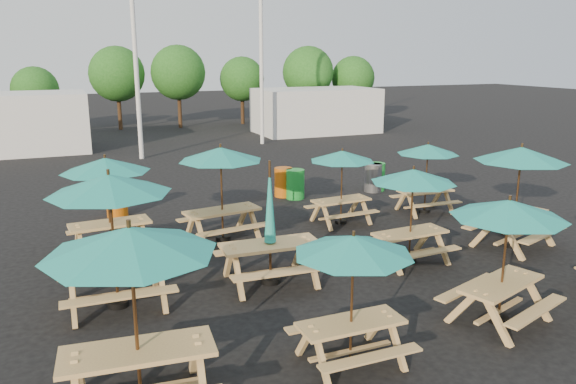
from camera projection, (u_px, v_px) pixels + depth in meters
name	position (u px, v px, depth m)	size (l,w,h in m)	color
ground	(312.00, 250.00, 13.48)	(120.00, 120.00, 0.00)	black
picnic_unit_0	(131.00, 252.00, 6.98)	(2.38, 2.38, 2.54)	tan
picnic_unit_1	(110.00, 193.00, 9.97)	(2.24, 2.24, 2.54)	tan
picnic_unit_2	(106.00, 171.00, 12.75)	(2.19, 2.19, 2.32)	tan
picnic_unit_3	(353.00, 253.00, 8.14)	(1.80, 1.80, 2.06)	tan
picnic_unit_4	(270.00, 234.00, 11.32)	(2.07, 1.83, 2.56)	tan
picnic_unit_5	(221.00, 160.00, 13.73)	(2.37, 2.37, 2.40)	tan
picnic_unit_6	(508.00, 217.00, 9.42)	(2.46, 2.46, 2.24)	tan
picnic_unit_7	(413.00, 182.00, 12.27)	(2.00, 2.00, 2.17)	tan
picnic_unit_8	(342.00, 160.00, 15.23)	(1.91, 1.91, 2.06)	tan
picnic_unit_10	(521.00, 160.00, 13.24)	(2.74, 2.74, 2.49)	tan
picnic_unit_11	(428.00, 153.00, 16.29)	(1.86, 1.86, 2.06)	tan
waste_bin_0	(117.00, 200.00, 16.19)	(0.60, 0.60, 0.96)	#C5590B
waste_bin_1	(283.00, 182.00, 18.49)	(0.60, 0.60, 0.96)	#C5590B
waste_bin_2	(295.00, 184.00, 18.21)	(0.60, 0.60, 0.96)	green
waste_bin_3	(376.00, 177.00, 19.31)	(0.60, 0.60, 0.96)	green
waste_bin_4	(373.00, 178.00, 19.15)	(0.60, 0.60, 0.96)	gray
mast_0	(133.00, 20.00, 23.88)	(0.20, 0.20, 12.00)	silver
mast_1	(261.00, 25.00, 28.08)	(0.20, 0.20, 12.00)	silver
event_tent_1	(316.00, 111.00, 33.56)	(7.00, 4.00, 2.60)	silver
tree_2	(35.00, 90.00, 31.73)	(2.59, 2.59, 3.93)	#382314
tree_3	(117.00, 74.00, 34.21)	(3.36, 3.36, 5.09)	#382314
tree_4	(178.00, 73.00, 35.14)	(3.41, 3.41, 5.17)	#382314
tree_5	(242.00, 79.00, 37.23)	(2.94, 2.94, 4.45)	#382314
tree_6	(308.00, 72.00, 37.00)	(3.38, 3.38, 5.13)	#382314
tree_7	(353.00, 78.00, 38.38)	(2.95, 2.95, 4.48)	#382314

